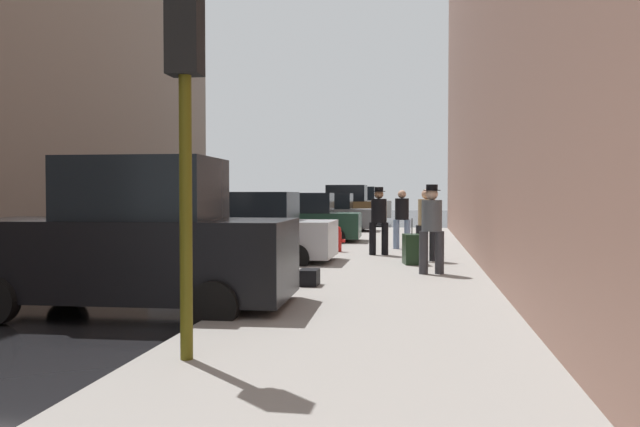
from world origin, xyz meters
name	(u,v)px	position (x,y,z in m)	size (l,w,h in m)	color
ground_plane	(43,291)	(0.00, 0.00, 0.00)	(120.00, 120.00, 0.00)	black
sidewalk	(377,295)	(6.00, 0.00, 0.07)	(4.00, 40.00, 0.15)	gray
parked_black_suv	(134,243)	(2.65, -1.84, 1.03)	(4.67, 2.19, 2.25)	black
parked_silver_sedan	(248,231)	(2.65, 4.19, 0.85)	(4.21, 2.08, 1.79)	#B7BABF
parked_dark_green_sedan	(300,220)	(2.65, 10.71, 0.85)	(4.27, 2.18, 1.79)	#193828
parked_gray_coupe	(327,215)	(2.65, 16.86, 0.85)	(4.22, 2.10, 1.79)	slate
parked_bronze_suv	(344,208)	(2.65, 23.17, 1.03)	(4.64, 2.13, 2.25)	brown
parked_white_van	(356,206)	(2.65, 29.85, 1.03)	(4.63, 2.11, 2.25)	silver
fire_hydrant	(338,239)	(4.45, 6.85, 0.50)	(0.42, 0.22, 0.70)	red
traffic_light	(185,85)	(4.50, -4.59, 2.76)	(0.32, 0.32, 3.60)	#514C0F
pedestrian_in_tan_coat	(426,221)	(6.85, 4.74, 1.10)	(0.52, 0.44, 1.71)	black
pedestrian_with_fedora	(379,217)	(5.64, 6.06, 1.14)	(0.52, 0.44, 1.78)	black
pedestrian_with_beanie	(432,224)	(6.93, 2.30, 1.14)	(0.53, 0.47, 1.78)	#333338
pedestrian_in_jeans	(402,216)	(6.18, 8.04, 1.10)	(0.51, 0.43, 1.71)	#728CB2
rolling_suitcase	(412,249)	(6.52, 4.01, 0.49)	(0.46, 0.62, 1.04)	black
duffel_bag	(309,277)	(4.80, 0.37, 0.29)	(0.32, 0.44, 0.28)	black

